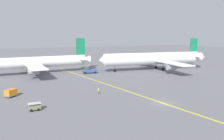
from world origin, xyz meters
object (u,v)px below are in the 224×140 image
at_px(airliner_at_gate_left, 27,63).
at_px(gse_container_dolly_flat, 11,93).
at_px(airliner_being_pushed, 154,59).
at_px(ground_crew_wing_walker_right, 98,91).
at_px(pushback_tug, 89,71).
at_px(gse_baggage_cart_trailing, 35,107).

xyz_separation_m(airliner_at_gate_left, gse_container_dolly_flat, (-9.00, -35.07, -4.11)).
bearing_deg(airliner_being_pushed, ground_crew_wing_walker_right, -148.11).
distance_m(pushback_tug, gse_baggage_cart_trailing, 50.15).
height_order(airliner_being_pushed, gse_baggage_cart_trailing, airliner_being_pushed).
distance_m(airliner_being_pushed, gse_container_dolly_flat, 69.41).
height_order(airliner_at_gate_left, airliner_being_pushed, airliner_at_gate_left).
bearing_deg(pushback_tug, airliner_at_gate_left, 158.70).
height_order(pushback_tug, gse_baggage_cart_trailing, pushback_tug).
relative_size(airliner_being_pushed, pushback_tug, 5.86).
relative_size(airliner_being_pushed, ground_crew_wing_walker_right, 32.65).
relative_size(airliner_being_pushed, gse_baggage_cart_trailing, 19.64).
distance_m(airliner_at_gate_left, pushback_tug, 27.35).
relative_size(airliner_at_gate_left, gse_baggage_cart_trailing, 20.74).
xyz_separation_m(pushback_tug, ground_crew_wing_walker_right, (-11.66, -34.28, -0.31)).
bearing_deg(ground_crew_wing_walker_right, gse_container_dolly_flat, 158.16).
distance_m(airliner_being_pushed, gse_baggage_cart_trailing, 71.24).
bearing_deg(gse_baggage_cart_trailing, gse_container_dolly_flat, 104.88).
height_order(airliner_at_gate_left, pushback_tug, airliner_at_gate_left).
xyz_separation_m(airliner_at_gate_left, airliner_being_pushed, (57.76, -16.59, 0.44)).
distance_m(airliner_at_gate_left, ground_crew_wing_walker_right, 46.34).
height_order(gse_container_dolly_flat, ground_crew_wing_walker_right, gse_container_dolly_flat).
height_order(pushback_tug, gse_container_dolly_flat, pushback_tug).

